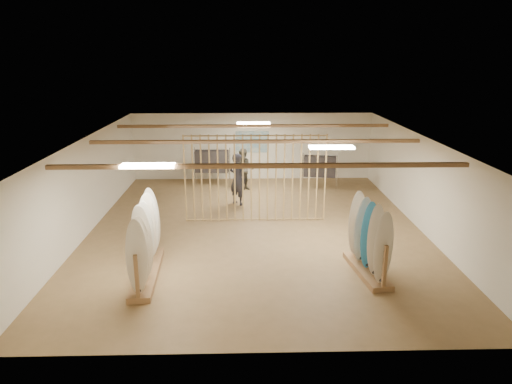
{
  "coord_description": "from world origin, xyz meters",
  "views": [
    {
      "loc": [
        -0.34,
        -12.97,
        5.12
      ],
      "look_at": [
        0.0,
        0.0,
        1.2
      ],
      "focal_mm": 32.0,
      "sensor_mm": 36.0,
      "label": 1
    }
  ],
  "objects_px": {
    "clothing_rack_a": "(212,161)",
    "shopper_b": "(244,167)",
    "clothing_rack_b": "(320,166)",
    "shopper_a": "(238,176)",
    "rack_left": "(146,251)",
    "rack_right": "(368,249)"
  },
  "relations": [
    {
      "from": "clothing_rack_a",
      "to": "shopper_a",
      "type": "height_order",
      "value": "shopper_a"
    },
    {
      "from": "clothing_rack_a",
      "to": "shopper_b",
      "type": "distance_m",
      "value": 1.46
    },
    {
      "from": "shopper_a",
      "to": "rack_right",
      "type": "bearing_deg",
      "value": 160.46
    },
    {
      "from": "rack_left",
      "to": "shopper_b",
      "type": "height_order",
      "value": "rack_left"
    },
    {
      "from": "clothing_rack_b",
      "to": "shopper_a",
      "type": "relative_size",
      "value": 0.68
    },
    {
      "from": "rack_right",
      "to": "clothing_rack_a",
      "type": "relative_size",
      "value": 1.32
    },
    {
      "from": "shopper_a",
      "to": "clothing_rack_a",
      "type": "bearing_deg",
      "value": -26.41
    },
    {
      "from": "clothing_rack_a",
      "to": "rack_left",
      "type": "bearing_deg",
      "value": -93.78
    },
    {
      "from": "rack_right",
      "to": "clothing_rack_a",
      "type": "distance_m",
      "value": 9.02
    },
    {
      "from": "shopper_b",
      "to": "clothing_rack_a",
      "type": "bearing_deg",
      "value": 153.95
    },
    {
      "from": "clothing_rack_a",
      "to": "shopper_a",
      "type": "distance_m",
      "value": 2.69
    },
    {
      "from": "rack_right",
      "to": "shopper_a",
      "type": "distance_m",
      "value": 6.35
    },
    {
      "from": "clothing_rack_a",
      "to": "clothing_rack_b",
      "type": "distance_m",
      "value": 4.32
    },
    {
      "from": "shopper_a",
      "to": "shopper_b",
      "type": "xyz_separation_m",
      "value": [
        0.23,
        1.8,
        -0.12
      ]
    },
    {
      "from": "rack_left",
      "to": "clothing_rack_a",
      "type": "xyz_separation_m",
      "value": [
        1.04,
        7.91,
        0.35
      ]
    },
    {
      "from": "shopper_a",
      "to": "clothing_rack_b",
      "type": "bearing_deg",
      "value": -110.79
    },
    {
      "from": "rack_left",
      "to": "clothing_rack_a",
      "type": "height_order",
      "value": "rack_left"
    },
    {
      "from": "clothing_rack_a",
      "to": "clothing_rack_b",
      "type": "height_order",
      "value": "clothing_rack_a"
    },
    {
      "from": "rack_right",
      "to": "clothing_rack_b",
      "type": "distance_m",
      "value": 7.25
    },
    {
      "from": "rack_left",
      "to": "clothing_rack_b",
      "type": "bearing_deg",
      "value": 50.54
    },
    {
      "from": "rack_left",
      "to": "shopper_b",
      "type": "relative_size",
      "value": 1.45
    },
    {
      "from": "clothing_rack_a",
      "to": "shopper_b",
      "type": "xyz_separation_m",
      "value": [
        1.3,
        -0.66,
        -0.07
      ]
    }
  ]
}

